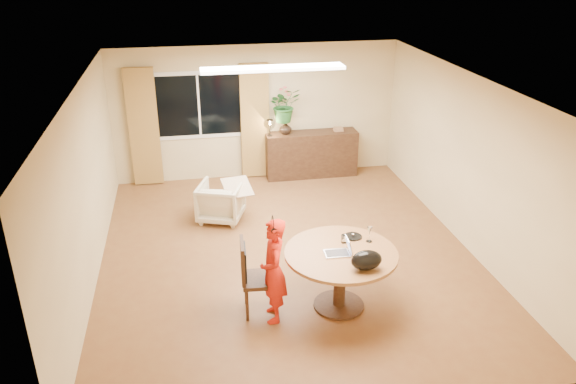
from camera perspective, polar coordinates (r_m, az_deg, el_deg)
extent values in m
plane|color=brown|center=(8.55, -0.04, -6.32)|extent=(6.50, 6.50, 0.00)
plane|color=white|center=(7.57, -0.04, 10.92)|extent=(6.50, 6.50, 0.00)
plane|color=tan|center=(11.01, -3.20, 8.08)|extent=(5.50, 0.00, 5.50)
plane|color=tan|center=(7.97, -19.86, 0.28)|extent=(0.00, 6.50, 6.50)
plane|color=tan|center=(8.86, 17.74, 2.94)|extent=(0.00, 6.50, 6.50)
cube|color=white|center=(10.86, -9.04, 8.69)|extent=(1.70, 0.02, 1.30)
cube|color=black|center=(10.85, -9.04, 8.68)|extent=(1.55, 0.01, 1.15)
cube|color=white|center=(10.84, -9.04, 8.67)|extent=(0.04, 0.01, 1.15)
cube|color=olive|center=(10.90, -14.45, 6.35)|extent=(0.55, 0.08, 2.25)
cube|color=olive|center=(10.95, -3.38, 7.15)|extent=(0.55, 0.08, 2.25)
cube|color=white|center=(8.73, -1.53, 12.45)|extent=(2.20, 0.35, 0.05)
cylinder|color=brown|center=(7.04, 5.40, -6.23)|extent=(1.42, 1.42, 0.04)
cylinder|color=black|center=(7.25, 5.28, -8.98)|extent=(0.15, 0.15, 0.76)
cylinder|color=black|center=(7.45, 5.17, -11.34)|extent=(0.65, 0.65, 0.03)
imported|color=#B30D11|center=(6.86, -1.48, -8.00)|extent=(0.51, 0.35, 1.36)
imported|color=beige|center=(9.50, -6.84, -0.97)|extent=(0.91, 0.92, 0.66)
cube|color=black|center=(11.22, 2.37, 3.87)|extent=(1.81, 0.44, 0.91)
imported|color=black|center=(10.93, -0.26, 6.54)|extent=(0.30, 0.30, 0.25)
imported|color=#295C22|center=(10.80, -0.37, 8.83)|extent=(0.70, 0.64, 0.66)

